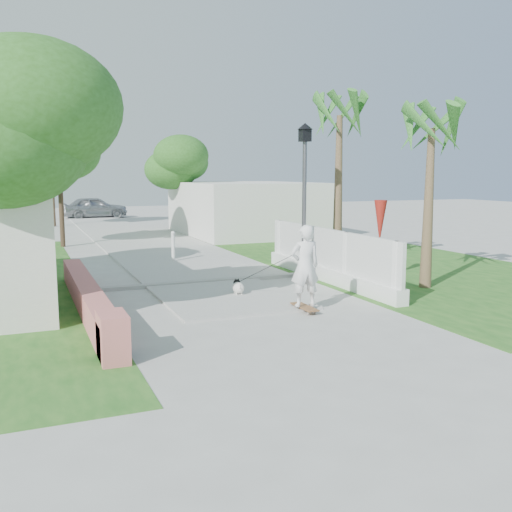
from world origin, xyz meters
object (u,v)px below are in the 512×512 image
bollard (173,246)px  dog (238,287)px  skateboarder (275,269)px  patio_umbrella (380,222)px  street_lamp (304,195)px  parked_car (95,207)px

bollard → dog: 5.89m
bollard → skateboarder: 7.20m
patio_umbrella → skateboarder: bearing=-157.4°
patio_umbrella → skateboarder: patio_umbrella is taller
patio_umbrella → street_lamp: bearing=152.2°
street_lamp → parked_car: bearing=95.9°
bollard → patio_umbrella: bearing=-50.1°
bollard → parked_car: (-0.01, 21.56, 0.16)m
street_lamp → parked_car: (-2.71, 26.06, -1.68)m
dog → parked_car: 27.45m
street_lamp → bollard: size_ratio=4.07×
bollard → parked_car: size_ratio=0.25×
bollard → dog: bearing=-88.5°
parked_car → dog: bearing=-179.1°
street_lamp → skateboarder: bearing=-128.4°
skateboarder → dog: 1.50m
parked_car → street_lamp: bearing=-173.5°
street_lamp → patio_umbrella: 2.27m
patio_umbrella → skateboarder: 4.43m
skateboarder → parked_car: size_ratio=0.63×
bollard → skateboarder: (0.58, -7.17, 0.27)m
patio_umbrella → dog: (-4.44, -0.38, -1.46)m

